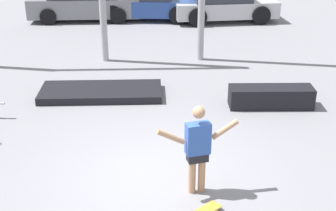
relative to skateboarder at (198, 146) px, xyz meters
name	(u,v)px	position (x,y,z in m)	size (l,w,h in m)	color
ground_plane	(156,176)	(-0.67, 0.48, -0.86)	(36.00, 36.00, 0.00)	gray
skateboarder	(198,146)	(0.00, 0.00, 0.00)	(1.36, 0.41, 1.56)	tan
grind_box	(271,97)	(2.05, 3.36, -0.62)	(1.93, 0.55, 0.48)	black
manual_pad	(101,92)	(-1.97, 4.16, -0.77)	(2.97, 1.20, 0.19)	black
parked_car_grey	(84,2)	(-3.34, 12.01, -0.18)	(4.31, 1.92, 1.43)	slate
parked_car_blue	(146,2)	(-0.88, 12.04, -0.20)	(4.19, 2.26, 1.37)	#284793
parked_car_silver	(223,4)	(2.13, 11.62, -0.24)	(4.11, 2.20, 1.25)	#B7BABF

